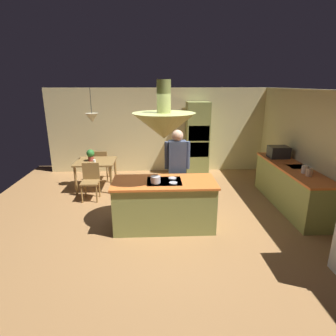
{
  "coord_description": "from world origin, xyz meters",
  "views": [
    {
      "loc": [
        -0.16,
        -5.0,
        2.66
      ],
      "look_at": [
        0.1,
        0.4,
        1.0
      ],
      "focal_mm": 29.41,
      "sensor_mm": 36.0,
      "label": 1
    }
  ],
  "objects_px": {
    "oven_tower": "(197,139)",
    "microwave_on_counter": "(279,152)",
    "kitchen_island": "(164,204)",
    "cooking_pot_on_cooktop": "(155,180)",
    "dining_table": "(96,165)",
    "cup_on_table": "(94,161)",
    "potted_plant_on_table": "(91,155)",
    "canister_flour": "(309,172)",
    "canister_sugar": "(305,169)",
    "person_at_island": "(177,165)",
    "chair_facing_island": "(91,179)",
    "chair_by_back_wall": "(101,163)"
  },
  "relations": [
    {
      "from": "oven_tower",
      "to": "microwave_on_counter",
      "type": "relative_size",
      "value": 4.7
    },
    {
      "from": "kitchen_island",
      "to": "cooking_pot_on_cooktop",
      "type": "xyz_separation_m",
      "value": [
        -0.16,
        -0.13,
        0.54
      ]
    },
    {
      "from": "kitchen_island",
      "to": "dining_table",
      "type": "distance_m",
      "value": 2.71
    },
    {
      "from": "cooking_pot_on_cooktop",
      "to": "cup_on_table",
      "type": "bearing_deg",
      "value": 127.16
    },
    {
      "from": "potted_plant_on_table",
      "to": "canister_flour",
      "type": "distance_m",
      "value": 5.04
    },
    {
      "from": "canister_flour",
      "to": "microwave_on_counter",
      "type": "distance_m",
      "value": 1.41
    },
    {
      "from": "canister_flour",
      "to": "canister_sugar",
      "type": "xyz_separation_m",
      "value": [
        0.0,
        0.18,
        0.0
      ]
    },
    {
      "from": "kitchen_island",
      "to": "cup_on_table",
      "type": "xyz_separation_m",
      "value": [
        -1.68,
        1.88,
        0.34
      ]
    },
    {
      "from": "person_at_island",
      "to": "cup_on_table",
      "type": "relative_size",
      "value": 19.67
    },
    {
      "from": "microwave_on_counter",
      "to": "person_at_island",
      "type": "bearing_deg",
      "value": -161.2
    },
    {
      "from": "oven_tower",
      "to": "dining_table",
      "type": "relative_size",
      "value": 2.18
    },
    {
      "from": "microwave_on_counter",
      "to": "cup_on_table",
      "type": "bearing_deg",
      "value": 176.09
    },
    {
      "from": "dining_table",
      "to": "canister_flour",
      "type": "xyz_separation_m",
      "value": [
        4.54,
        -1.94,
        0.35
      ]
    },
    {
      "from": "cup_on_table",
      "to": "oven_tower",
      "type": "bearing_deg",
      "value": 26.17
    },
    {
      "from": "person_at_island",
      "to": "cooking_pot_on_cooktop",
      "type": "relative_size",
      "value": 9.84
    },
    {
      "from": "oven_tower",
      "to": "dining_table",
      "type": "xyz_separation_m",
      "value": [
        -2.8,
        -1.14,
        -0.43
      ]
    },
    {
      "from": "person_at_island",
      "to": "kitchen_island",
      "type": "bearing_deg",
      "value": -112.97
    },
    {
      "from": "oven_tower",
      "to": "potted_plant_on_table",
      "type": "bearing_deg",
      "value": -158.57
    },
    {
      "from": "oven_tower",
      "to": "potted_plant_on_table",
      "type": "height_order",
      "value": "oven_tower"
    },
    {
      "from": "person_at_island",
      "to": "chair_facing_island",
      "type": "xyz_separation_m",
      "value": [
        -2.0,
        0.73,
        -0.52
      ]
    },
    {
      "from": "cup_on_table",
      "to": "microwave_on_counter",
      "type": "relative_size",
      "value": 0.2
    },
    {
      "from": "canister_flour",
      "to": "canister_sugar",
      "type": "distance_m",
      "value": 0.18
    },
    {
      "from": "cup_on_table",
      "to": "canister_sugar",
      "type": "relative_size",
      "value": 0.56
    },
    {
      "from": "chair_by_back_wall",
      "to": "cup_on_table",
      "type": "xyz_separation_m",
      "value": [
        0.02,
        -0.89,
        0.3
      ]
    },
    {
      "from": "dining_table",
      "to": "microwave_on_counter",
      "type": "xyz_separation_m",
      "value": [
        4.54,
        -0.53,
        0.42
      ]
    },
    {
      "from": "chair_by_back_wall",
      "to": "cooking_pot_on_cooktop",
      "type": "bearing_deg",
      "value": 117.99
    },
    {
      "from": "person_at_island",
      "to": "dining_table",
      "type": "bearing_deg",
      "value": 145.02
    },
    {
      "from": "potted_plant_on_table",
      "to": "person_at_island",
      "type": "bearing_deg",
      "value": -33.52
    },
    {
      "from": "dining_table",
      "to": "canister_sugar",
      "type": "distance_m",
      "value": 4.88
    },
    {
      "from": "dining_table",
      "to": "microwave_on_counter",
      "type": "relative_size",
      "value": 2.16
    },
    {
      "from": "chair_facing_island",
      "to": "person_at_island",
      "type": "bearing_deg",
      "value": -20.06
    },
    {
      "from": "person_at_island",
      "to": "chair_by_back_wall",
      "type": "relative_size",
      "value": 2.03
    },
    {
      "from": "potted_plant_on_table",
      "to": "chair_facing_island",
      "type": "bearing_deg",
      "value": -80.46
    },
    {
      "from": "microwave_on_counter",
      "to": "chair_by_back_wall",
      "type": "bearing_deg",
      "value": 165.19
    },
    {
      "from": "potted_plant_on_table",
      "to": "microwave_on_counter",
      "type": "bearing_deg",
      "value": -6.52
    },
    {
      "from": "canister_sugar",
      "to": "canister_flour",
      "type": "bearing_deg",
      "value": -90.0
    },
    {
      "from": "kitchen_island",
      "to": "cooking_pot_on_cooktop",
      "type": "bearing_deg",
      "value": -140.91
    },
    {
      "from": "dining_table",
      "to": "canister_sugar",
      "type": "xyz_separation_m",
      "value": [
        4.54,
        -1.76,
        0.36
      ]
    },
    {
      "from": "microwave_on_counter",
      "to": "cooking_pot_on_cooktop",
      "type": "distance_m",
      "value": 3.45
    },
    {
      "from": "oven_tower",
      "to": "chair_by_back_wall",
      "type": "relative_size",
      "value": 2.49
    },
    {
      "from": "canister_sugar",
      "to": "cooking_pot_on_cooktop",
      "type": "distance_m",
      "value": 3.04
    },
    {
      "from": "person_at_island",
      "to": "chair_facing_island",
      "type": "bearing_deg",
      "value": 159.94
    },
    {
      "from": "canister_sugar",
      "to": "microwave_on_counter",
      "type": "distance_m",
      "value": 1.23
    },
    {
      "from": "chair_facing_island",
      "to": "microwave_on_counter",
      "type": "height_order",
      "value": "microwave_on_counter"
    },
    {
      "from": "kitchen_island",
      "to": "person_at_island",
      "type": "bearing_deg",
      "value": 67.03
    },
    {
      "from": "person_at_island",
      "to": "cup_on_table",
      "type": "distance_m",
      "value": 2.31
    },
    {
      "from": "canister_sugar",
      "to": "cup_on_table",
      "type": "bearing_deg",
      "value": 161.23
    },
    {
      "from": "potted_plant_on_table",
      "to": "cooking_pot_on_cooktop",
      "type": "bearing_deg",
      "value": -53.46
    },
    {
      "from": "chair_facing_island",
      "to": "canister_sugar",
      "type": "distance_m",
      "value": 4.7
    },
    {
      "from": "oven_tower",
      "to": "kitchen_island",
      "type": "bearing_deg",
      "value": -108.74
    }
  ]
}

